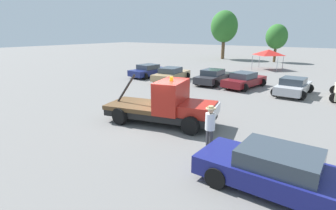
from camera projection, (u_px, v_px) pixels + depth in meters
name	position (u px, v px, depth m)	size (l,w,h in m)	color
ground_plane	(160.00, 123.00, 13.91)	(160.00, 160.00, 0.00)	slate
tow_truck	(167.00, 106.00, 13.52)	(6.13, 3.36, 2.51)	black
foreground_car	(285.00, 173.00, 7.68)	(5.37, 2.17, 1.34)	navy
person_near_truck	(210.00, 124.00, 10.43)	(0.41, 0.41, 1.86)	#38383D
parked_car_navy	(149.00, 71.00, 27.82)	(2.87, 4.73, 1.34)	navy
parked_car_tan	(171.00, 74.00, 25.50)	(2.86, 5.05, 1.34)	tan
parked_car_charcoal	(213.00, 77.00, 24.21)	(2.53, 4.89, 1.34)	#2D2D33
parked_car_maroon	(244.00, 80.00, 22.48)	(2.92, 4.86, 1.34)	maroon
parked_car_silver	(293.00, 86.00, 19.89)	(2.53, 4.35, 1.34)	#B7B7BC
canopy_tent_red	(269.00, 52.00, 33.05)	(3.10, 3.10, 2.49)	#9E9EA3
tree_left	(224.00, 27.00, 45.01)	(4.58, 4.58, 8.18)	brown
tree_center	(277.00, 37.00, 40.65)	(3.26, 3.26, 5.82)	brown
traffic_cone	(165.00, 97.00, 18.37)	(0.40, 0.40, 0.55)	black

